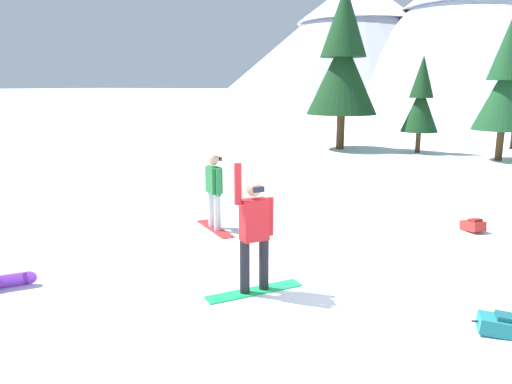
% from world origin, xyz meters
% --- Properties ---
extents(ground_plane, '(800.00, 800.00, 0.00)m').
position_xyz_m(ground_plane, '(0.00, 0.00, 0.00)').
color(ground_plane, white).
extents(snowboarder_foreground, '(1.13, 1.41, 2.00)m').
position_xyz_m(snowboarder_foreground, '(-0.73, -0.41, 0.94)').
color(snowboarder_foreground, '#19B259').
rests_on(snowboarder_foreground, ground_plane).
extents(snowboarder_midground, '(1.39, 1.10, 1.66)m').
position_xyz_m(snowboarder_midground, '(-3.04, 2.13, 0.87)').
color(snowboarder_midground, red).
rests_on(snowboarder_midground, ground_plane).
extents(backpack_red, '(0.56, 0.55, 0.31)m').
position_xyz_m(backpack_red, '(1.97, 4.55, 0.14)').
color(backpack_red, red).
rests_on(backpack_red, ground_plane).
extents(backpack_teal, '(0.55, 0.40, 0.28)m').
position_xyz_m(backpack_teal, '(2.59, -0.13, 0.13)').
color(backpack_teal, '#1E7A7F').
rests_on(backpack_teal, ground_plane).
extents(pine_tree_young, '(2.38, 2.38, 5.75)m').
position_xyz_m(pine_tree_young, '(2.11, 16.11, 3.14)').
color(pine_tree_young, '#472D19').
rests_on(pine_tree_young, ground_plane).
extents(pine_tree_slender, '(3.38, 3.38, 7.69)m').
position_xyz_m(pine_tree_slender, '(-4.94, 16.66, 4.19)').
color(pine_tree_slender, '#472D19').
rests_on(pine_tree_slender, ground_plane).
extents(pine_tree_leaning, '(1.67, 1.67, 4.41)m').
position_xyz_m(pine_tree_leaning, '(-1.31, 16.99, 2.41)').
color(pine_tree_leaning, '#472D19').
rests_on(pine_tree_leaning, ground_plane).
extents(peak_central_summit, '(140.88, 140.88, 58.17)m').
position_xyz_m(peak_central_summit, '(-75.29, 257.73, 30.40)').
color(peak_central_summit, '#9EA3B2').
rests_on(peak_central_summit, ground_plane).
extents(peak_west_ridge, '(151.42, 151.42, 64.92)m').
position_xyz_m(peak_west_ridge, '(-18.42, 259.56, 33.92)').
color(peak_west_ridge, '#B2B7C6').
rests_on(peak_west_ridge, ground_plane).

